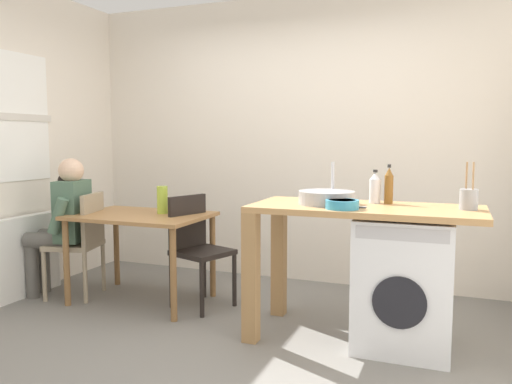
# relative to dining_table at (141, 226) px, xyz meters

# --- Properties ---
(ground_plane) EXTENTS (5.46, 5.46, 0.00)m
(ground_plane) POSITION_rel_dining_table_xyz_m (0.99, -0.59, -0.64)
(ground_plane) COLOR slate
(wall_back) EXTENTS (4.60, 0.10, 2.70)m
(wall_back) POSITION_rel_dining_table_xyz_m (0.99, 1.16, 0.71)
(wall_back) COLOR silver
(wall_back) RESTS_ON ground_plane
(radiator) EXTENTS (0.10, 0.80, 0.70)m
(radiator) POSITION_rel_dining_table_xyz_m (-1.03, -0.29, -0.29)
(radiator) COLOR white
(radiator) RESTS_ON ground_plane
(dining_table) EXTENTS (1.10, 0.76, 0.74)m
(dining_table) POSITION_rel_dining_table_xyz_m (0.00, 0.00, 0.00)
(dining_table) COLOR #9E7042
(dining_table) RESTS_ON ground_plane
(chair_person_seat) EXTENTS (0.49, 0.49, 0.90)m
(chair_person_seat) POSITION_rel_dining_table_xyz_m (-0.55, -0.08, -0.14)
(chair_person_seat) COLOR gray
(chair_person_seat) RESTS_ON ground_plane
(chair_opposite) EXTENTS (0.51, 0.51, 0.90)m
(chair_opposite) POSITION_rel_dining_table_xyz_m (0.48, 0.08, -0.14)
(chair_opposite) COLOR black
(chair_opposite) RESTS_ON ground_plane
(seated_person) EXTENTS (0.55, 0.54, 1.20)m
(seated_person) POSITION_rel_dining_table_xyz_m (-0.70, -0.12, 0.03)
(seated_person) COLOR #595651
(seated_person) RESTS_ON ground_plane
(kitchen_counter) EXTENTS (1.50, 0.68, 0.92)m
(kitchen_counter) POSITION_rel_dining_table_xyz_m (1.67, -0.19, 0.12)
(kitchen_counter) COLOR tan
(kitchen_counter) RESTS_ON ground_plane
(washing_machine) EXTENTS (0.60, 0.61, 0.86)m
(washing_machine) POSITION_rel_dining_table_xyz_m (2.14, -0.19, -0.21)
(washing_machine) COLOR silver
(washing_machine) RESTS_ON ground_plane
(sink_basin) EXTENTS (0.38, 0.38, 0.09)m
(sink_basin) POSITION_rel_dining_table_xyz_m (1.62, -0.19, 0.32)
(sink_basin) COLOR #9EA0A5
(sink_basin) RESTS_ON kitchen_counter
(tap) EXTENTS (0.02, 0.02, 0.28)m
(tap) POSITION_rel_dining_table_xyz_m (1.62, -0.01, 0.42)
(tap) COLOR #B2B2B7
(tap) RESTS_ON kitchen_counter
(bottle_tall_green) EXTENTS (0.08, 0.08, 0.23)m
(bottle_tall_green) POSITION_rel_dining_table_xyz_m (1.92, -0.01, 0.38)
(bottle_tall_green) COLOR silver
(bottle_tall_green) RESTS_ON kitchen_counter
(bottle_squat_brown) EXTENTS (0.06, 0.06, 0.27)m
(bottle_squat_brown) POSITION_rel_dining_table_xyz_m (2.01, -0.00, 0.40)
(bottle_squat_brown) COLOR brown
(bottle_squat_brown) RESTS_ON kitchen_counter
(mixing_bowl) EXTENTS (0.21, 0.21, 0.06)m
(mixing_bowl) POSITION_rel_dining_table_xyz_m (1.77, -0.39, 0.31)
(mixing_bowl) COLOR teal
(mixing_bowl) RESTS_ON kitchen_counter
(utensil_crock) EXTENTS (0.11, 0.11, 0.30)m
(utensil_crock) POSITION_rel_dining_table_xyz_m (2.51, -0.14, 0.35)
(utensil_crock) COLOR gray
(utensil_crock) RESTS_ON kitchen_counter
(vase) EXTENTS (0.09, 0.09, 0.23)m
(vase) POSITION_rel_dining_table_xyz_m (0.15, 0.10, 0.21)
(vase) COLOR #A8C63D
(vase) RESTS_ON dining_table
(scissors) EXTENTS (0.15, 0.06, 0.01)m
(scissors) POSITION_rel_dining_table_xyz_m (1.83, -0.29, 0.28)
(scissors) COLOR #B2B2B7
(scissors) RESTS_ON kitchen_counter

